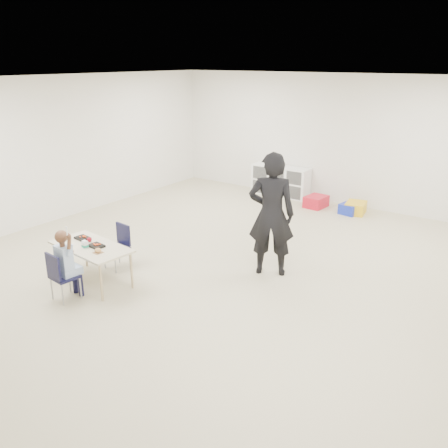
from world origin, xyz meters
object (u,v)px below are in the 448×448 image
Objects in this scene: table at (93,264)px; adult at (271,215)px; chair_near at (65,276)px; cubby_shelf at (280,181)px; child at (63,262)px.

adult is at bearing 48.62° from table.
cubby_shelf is at bearing 97.24° from chair_near.
table is 0.56m from chair_near.
adult is (1.81, 2.32, 0.39)m from child.
chair_near is 0.63× the size of child.
cubby_shelf is (-0.16, 6.19, -0.19)m from child.
cubby_shelf is at bearing -89.69° from adult.
chair_near reaches higher than table.
child reaches higher than cubby_shelf.
table is 1.90× the size of chair_near.
adult is at bearing 57.71° from chair_near.
chair_near is at bearing 25.23° from adult.
child is (0.10, -0.55, 0.25)m from table.
chair_near is at bearing -74.29° from table.
cubby_shelf is (-0.07, 5.64, 0.06)m from table.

